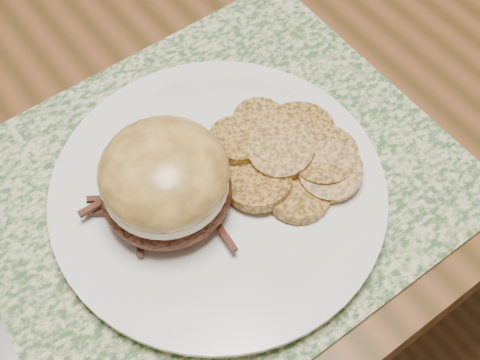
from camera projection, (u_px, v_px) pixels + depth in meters
name	position (u px, v px, depth m)	size (l,w,h in m)	color
ground	(187.00, 272.00, 1.34)	(3.50, 3.50, 0.00)	brown
dining_table	(147.00, 34.00, 0.77)	(1.50, 0.90, 0.75)	brown
placemat	(187.00, 202.00, 0.56)	(0.45, 0.33, 0.00)	#345B2F
dinner_plate	(218.00, 194.00, 0.55)	(0.26, 0.26, 0.02)	white
pork_sandwich	(165.00, 181.00, 0.50)	(0.12, 0.11, 0.08)	black
roasted_potatoes	(287.00, 155.00, 0.55)	(0.14, 0.14, 0.03)	#B07433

